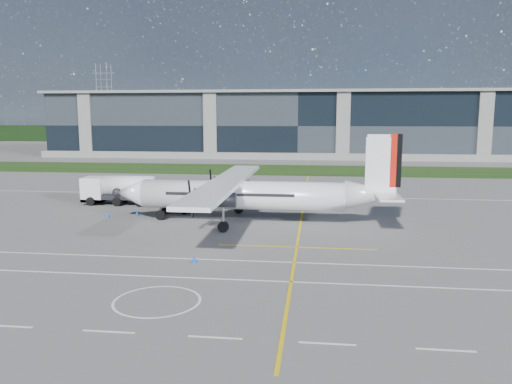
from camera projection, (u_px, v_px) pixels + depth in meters
The scene contains 15 objects.
ground at pixel (290, 175), 83.21m from camera, with size 400.00×400.00×0.00m, color #575553.
grass_strip at pixel (293, 170), 91.06m from camera, with size 400.00×18.00×0.04m, color #18340E.
terminal_building at pixel (299, 125), 121.31m from camera, with size 120.00×20.00×15.00m, color black.
tree_line at pixel (305, 134), 180.86m from camera, with size 400.00×6.00×6.00m, color black.
pylon_west at pixel (105, 102), 198.47m from camera, with size 9.00×4.60×30.00m, color gray, non-canonical shape.
yellow_taxiway_centerline at pixel (303, 208), 53.42m from camera, with size 0.20×70.00×0.01m, color yellow.
white_lane_line at pixel (242, 280), 30.24m from camera, with size 90.00×0.15×0.01m, color white.
turboprop_aircraft at pixel (253, 178), 45.89m from camera, with size 26.62×27.61×8.28m, color white, non-canonical shape.
fuel_tanker_truck at pixel (114, 190), 55.89m from camera, with size 8.64×2.81×3.24m, color silver, non-canonical shape.
baggage_tug at pixel (177, 203), 51.08m from camera, with size 3.36×2.02×2.02m, color silver, non-canonical shape.
ground_crew_person at pixel (208, 203), 50.98m from camera, with size 0.81×0.58×1.99m, color #F25907.
safety_cone_fwd at pixel (107, 215), 48.88m from camera, with size 0.36×0.36×0.50m, color #0A44BA.
safety_cone_portwing at pixel (194, 259), 33.80m from camera, with size 0.36×0.36×0.50m, color #0A44BA.
safety_cone_stbdwing at pixel (250, 196), 60.26m from camera, with size 0.36×0.36×0.50m, color #0A44BA.
safety_cone_nose_stbd at pixel (137, 213), 49.70m from camera, with size 0.36×0.36×0.50m, color #0A44BA.
Camera 1 is at (4.40, -42.75, 9.89)m, focal length 35.00 mm.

